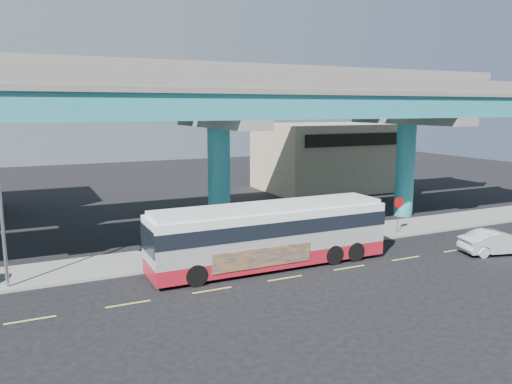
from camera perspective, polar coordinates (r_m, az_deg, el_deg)
name	(u,v)px	position (r m, az deg, el deg)	size (l,w,h in m)	color
ground	(282,276)	(26.35, 3.04, -9.62)	(120.00, 120.00, 0.00)	black
sidewalk	(240,248)	(31.04, -1.81, -6.47)	(70.00, 4.00, 0.15)	gray
lane_markings	(285,278)	(26.10, 3.36, -9.80)	(58.00, 0.12, 0.01)	#D8C64C
viaduct	(217,100)	(33.17, -4.42, 10.39)	(52.00, 12.40, 11.70)	teal
building_beige	(329,157)	(54.13, 8.33, 4.03)	(14.00, 10.23, 7.00)	tan
transit_bus	(270,233)	(27.46, 1.62, -4.67)	(13.54, 2.95, 3.47)	maroon
sedan	(497,242)	(33.30, 25.85, -5.17)	(4.67, 2.61, 1.46)	#ADAEB2
stop_sign	(398,207)	(35.47, 15.97, -1.69)	(0.75, 0.09, 2.50)	gray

